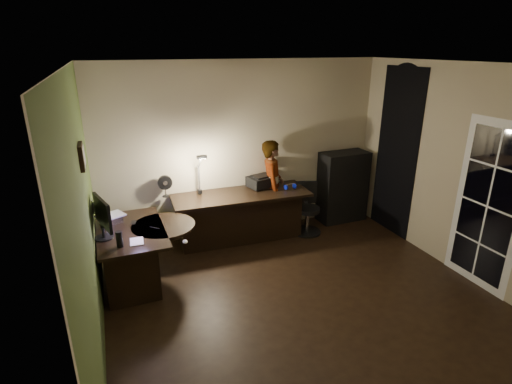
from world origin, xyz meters
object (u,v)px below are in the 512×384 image
object	(u,v)px
desk_right	(241,217)
monitor	(102,224)
cabinet	(343,187)
desk_left	(134,256)
office_chair	(308,209)
person	(272,187)

from	to	relation	value
desk_right	monitor	distance (m)	2.18
cabinet	desk_left	bearing A→B (deg)	-168.51
office_chair	person	xyz separation A→B (m)	(-0.50, 0.28, 0.35)
desk_left	cabinet	world-z (taller)	cabinet
monitor	office_chair	distance (m)	3.16
desk_left	desk_right	size ratio (longest dim) A/B	0.63
desk_right	desk_left	bearing A→B (deg)	-156.37
cabinet	monitor	xyz separation A→B (m)	(-3.86, -0.92, 0.32)
desk_left	desk_right	xyz separation A→B (m)	(1.66, 0.64, 0.01)
person	office_chair	bearing A→B (deg)	-99.24
cabinet	monitor	bearing A→B (deg)	-167.67
desk_left	person	bearing A→B (deg)	18.71
office_chair	person	world-z (taller)	person
cabinet	person	xyz separation A→B (m)	(-1.31, 0.00, 0.16)
desk_right	monitor	xyz separation A→B (m)	(-1.97, -0.77, 0.54)
desk_right	person	distance (m)	0.70
cabinet	office_chair	bearing A→B (deg)	-162.19
monitor	desk_left	bearing A→B (deg)	7.12
cabinet	person	distance (m)	1.32
desk_right	office_chair	xyz separation A→B (m)	(1.08, -0.13, 0.02)
monitor	office_chair	size ratio (longest dim) A/B	0.67
desk_right	cabinet	world-z (taller)	cabinet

